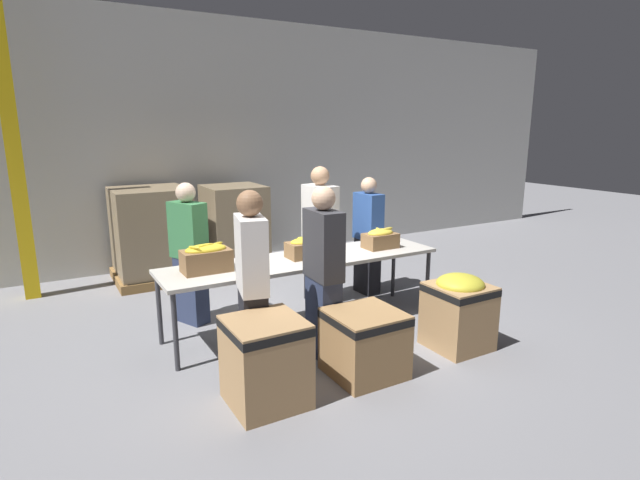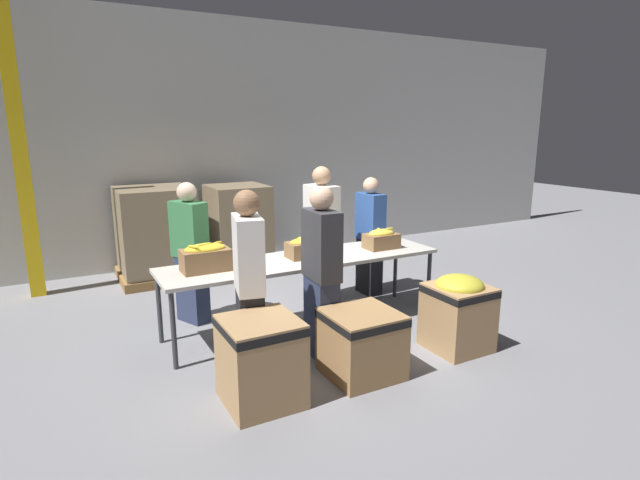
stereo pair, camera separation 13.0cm
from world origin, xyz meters
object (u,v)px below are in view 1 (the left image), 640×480
volunteer_0 (320,236)px  support_pillar (13,148)px  banana_box_1 (308,247)px  volunteer_2 (189,255)px  banana_box_2 (380,238)px  volunteer_1 (323,274)px  volunteer_3 (252,287)px  pallet_stack_0 (159,244)px  sorting_table (304,262)px  banana_box_0 (206,258)px  donation_bin_1 (365,341)px  pallet_stack_2 (235,229)px  volunteer_4 (368,237)px  donation_bin_0 (266,359)px  pallet_stack_1 (152,235)px  donation_bin_2 (459,309)px

volunteer_0 → support_pillar: (-3.31, 2.07, 1.12)m
banana_box_1 → volunteer_2: bearing=146.8°
banana_box_2 → volunteer_0: bearing=122.5°
banana_box_1 → volunteer_1: bearing=-108.3°
volunteer_3 → pallet_stack_0: bearing=14.2°
sorting_table → banana_box_0: 1.12m
banana_box_0 → banana_box_2: size_ratio=1.21×
sorting_table → support_pillar: 4.05m
sorting_table → banana_box_0: (-1.11, 0.03, 0.19)m
donation_bin_1 → pallet_stack_2: 3.95m
banana_box_0 → volunteer_0: 1.81m
pallet_stack_2 → volunteer_3: bearing=-107.7°
sorting_table → volunteer_3: bearing=-140.1°
volunteer_3 → donation_bin_1: volunteer_3 is taller
volunteer_1 → volunteer_3: bearing=95.2°
volunteer_4 → pallet_stack_0: volunteer_4 is taller
banana_box_1 → volunteer_1: (-0.26, -0.79, -0.08)m
volunteer_1 → donation_bin_0: volunteer_1 is taller
banana_box_1 → volunteer_3: volunteer_3 is taller
volunteer_2 → banana_box_1: bearing=32.5°
pallet_stack_1 → banana_box_0: bearing=-89.9°
banana_box_1 → volunteer_4: bearing=25.9°
volunteer_2 → volunteer_4: 2.41m
volunteer_1 → donation_bin_2: size_ratio=2.17×
volunteer_1 → pallet_stack_2: size_ratio=1.27×
volunteer_4 → banana_box_2: bearing=-24.8°
sorting_table → volunteer_4: bearing=25.7°
donation_bin_2 → volunteer_0: bearing=105.6°
sorting_table → volunteer_0: 0.90m
volunteer_2 → pallet_stack_1: 1.95m
donation_bin_2 → pallet_stack_2: pallet_stack_2 is taller
volunteer_1 → donation_bin_0: 1.10m
donation_bin_2 → volunteer_1: bearing=158.4°
donation_bin_0 → pallet_stack_1: pallet_stack_1 is taller
volunteer_1 → pallet_stack_2: (0.35, 3.41, -0.19)m
sorting_table → pallet_stack_0: size_ratio=2.84×
banana_box_2 → volunteer_4: size_ratio=0.25×
volunteer_0 → volunteer_2: volunteer_0 is taller
volunteer_0 → pallet_stack_0: volunteer_0 is taller
sorting_table → volunteer_2: (-1.08, 0.79, 0.05)m
volunteer_0 → pallet_stack_0: 2.65m
volunteer_1 → banana_box_2: bearing=-56.9°
banana_box_1 → donation_bin_0: (-1.12, -1.31, -0.54)m
volunteer_1 → volunteer_4: bearing=-44.8°
banana_box_0 → donation_bin_2: (2.24, -1.31, -0.54)m
banana_box_2 → support_pillar: 4.79m
banana_box_1 → donation_bin_0: 1.80m
sorting_table → donation_bin_0: bearing=-129.2°
volunteer_1 → volunteer_4: size_ratio=1.07×
volunteer_3 → pallet_stack_2: size_ratio=1.28×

